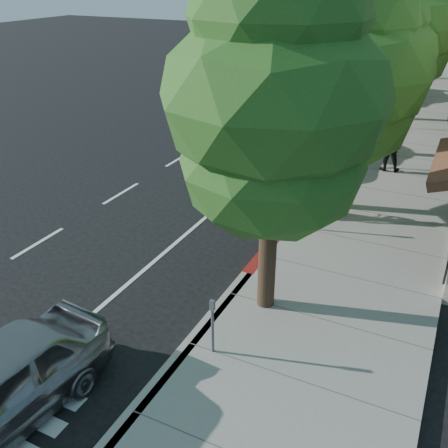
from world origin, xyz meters
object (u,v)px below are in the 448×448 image
Objects in this scene: white_pickup at (384,86)px; street_tree_4 at (423,15)px; street_tree_2 at (384,56)px; bicycle at (286,198)px; street_tree_5 at (432,19)px; cyclist at (307,191)px; street_tree_3 at (408,28)px; dark_suv_far at (386,70)px; street_tree_1 at (347,74)px; pedestrian at (390,146)px; street_tree_0 at (274,103)px; dark_sedan at (307,136)px; silver_suv at (288,138)px.

street_tree_4 is at bearing 46.02° from white_pickup.
bicycle is (-1.30, -7.00, -3.52)m from street_tree_2.
street_tree_5 is 25.20m from cyclist.
street_tree_4 is at bearing 90.00° from street_tree_3.
street_tree_5 is 1.60× the size of dark_suv_far.
street_tree_1 is 5.34m from pedestrian.
pedestrian is (2.40, -12.51, 0.32)m from white_pickup.
street_tree_5 is 4.25m from dark_suv_far.
street_tree_0 is 6.70m from bicycle.
street_tree_1 reaches higher than street_tree_5.
street_tree_4 reaches higher than dark_sedan.
cyclist is 0.29× the size of silver_suv.
dark_sedan is (-2.52, -13.00, -3.91)m from street_tree_4.
street_tree_0 reaches higher than cyclist.
street_tree_0 is 29.10m from dark_suv_far.
street_tree_3 reaches higher than street_tree_2.
street_tree_2 is 12.02m from street_tree_4.
white_pickup is (-1.40, 22.63, -4.02)m from street_tree_0.
street_tree_2 is 7.70m from cyclist.
white_pickup is (-1.40, 4.63, -3.75)m from street_tree_3.
bicycle is at bearing -93.91° from street_tree_4.
street_tree_2 is at bearing 30.06° from silver_suv.
street_tree_1 is 1.14× the size of silver_suv.
street_tree_0 is 12.02m from street_tree_2.
cyclist is (-0.65, -7.00, -3.14)m from street_tree_2.
cyclist reaches higher than dark_suv_far.
dark_suv_far reaches higher than bicycle.
street_tree_5 is at bearing 80.92° from white_pickup.
silver_suv is at bearing -98.56° from street_tree_5.
street_tree_3 is 13.66m from bicycle.
street_tree_0 is at bearing 77.33° from pedestrian.
street_tree_2 is at bearing -90.00° from street_tree_3.
street_tree_3 reaches higher than dark_sedan.
white_pickup is 2.83× the size of pedestrian.
street_tree_1 is (0.00, 6.00, -0.46)m from street_tree_0.
street_tree_2 reaches higher than dark_suv_far.
silver_suv reaches higher than dark_sedan.
street_tree_1 is 1.69× the size of dark_suv_far.
street_tree_2 is 0.88× the size of street_tree_4.
street_tree_3 is at bearing 90.00° from street_tree_0.
street_tree_0 reaches higher than silver_suv.
street_tree_2 reaches higher than silver_suv.
dark_sedan is (-2.52, 11.00, -4.03)m from street_tree_0.
dark_sedan is at bearing -109.81° from street_tree_3.
street_tree_2 reaches higher than dark_sedan.
street_tree_4 is 3.98× the size of cyclist.
silver_suv is at bearing -95.59° from white_pickup.
silver_suv is (-3.01, 4.00, -3.48)m from street_tree_1.
street_tree_1 is 3.86× the size of cyclist.
cyclist is at bearing -72.02° from dark_sedan.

